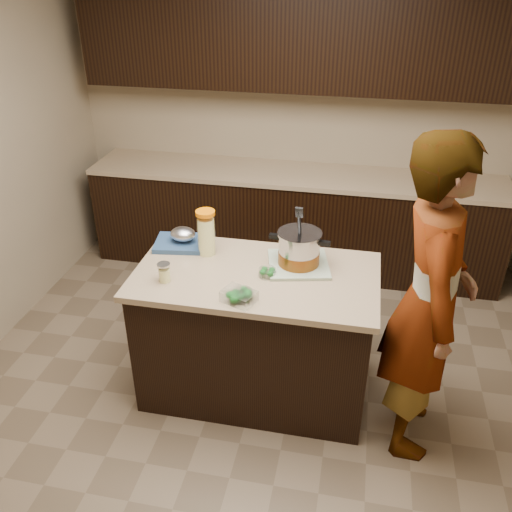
{
  "coord_description": "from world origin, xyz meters",
  "views": [
    {
      "loc": [
        0.55,
        -2.7,
        2.6
      ],
      "look_at": [
        0.0,
        0.0,
        1.02
      ],
      "focal_mm": 38.0,
      "sensor_mm": 36.0,
      "label": 1
    }
  ],
  "objects_px": {
    "island": "(256,333)",
    "stock_pot": "(299,250)",
    "lemonade_pitcher": "(206,234)",
    "person": "(429,303)"
  },
  "relations": [
    {
      "from": "stock_pot",
      "to": "person",
      "type": "relative_size",
      "value": 0.2
    },
    {
      "from": "island",
      "to": "person",
      "type": "distance_m",
      "value": 1.11
    },
    {
      "from": "lemonade_pitcher",
      "to": "person",
      "type": "height_order",
      "value": "person"
    },
    {
      "from": "lemonade_pitcher",
      "to": "person",
      "type": "relative_size",
      "value": 0.15
    },
    {
      "from": "person",
      "to": "stock_pot",
      "type": "bearing_deg",
      "value": 66.26
    },
    {
      "from": "island",
      "to": "lemonade_pitcher",
      "type": "xyz_separation_m",
      "value": [
        -0.35,
        0.18,
        0.58
      ]
    },
    {
      "from": "island",
      "to": "stock_pot",
      "type": "relative_size",
      "value": 3.88
    },
    {
      "from": "stock_pot",
      "to": "person",
      "type": "xyz_separation_m",
      "value": [
        0.74,
        -0.32,
        -0.06
      ]
    },
    {
      "from": "person",
      "to": "island",
      "type": "bearing_deg",
      "value": 79.26
    },
    {
      "from": "island",
      "to": "lemonade_pitcher",
      "type": "relative_size",
      "value": 4.99
    }
  ]
}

